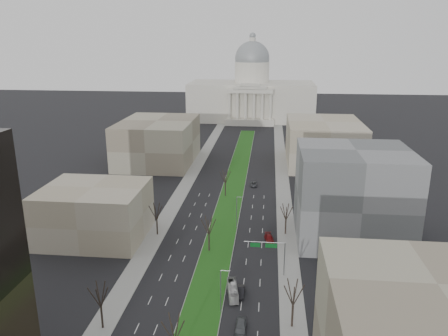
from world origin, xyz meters
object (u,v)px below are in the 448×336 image
Objects in this scene: car_black at (240,292)px; box_van at (233,290)px; car_grey_near at (241,326)px; car_red at (269,238)px; car_grey_far at (254,184)px.

box_van reaches higher than car_black.
car_red is (4.91, 37.16, -0.09)m from car_grey_near.
car_red reaches higher than car_grey_far.
car_red is at bearing 83.28° from car_grey_near.
car_grey_far is 70.53m from box_van.
car_black is 1.04× the size of car_grey_far.
car_grey_near reaches higher than car_black.
box_van reaches higher than car_red.
car_grey_far is (0.05, 70.36, -0.15)m from car_black.
car_red is at bearing -83.62° from car_grey_far.
car_black is 26.62m from car_red.
car_red is 1.10× the size of car_grey_far.
car_black is at bearing -3.66° from box_van.
box_van reaches higher than car_grey_far.
car_grey_near is at bearing -84.89° from car_black.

